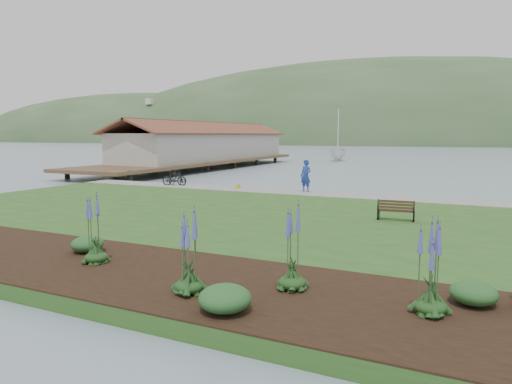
% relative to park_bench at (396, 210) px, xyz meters
% --- Properties ---
extents(ground, '(600.00, 600.00, 0.00)m').
position_rel_park_bench_xyz_m(ground, '(-5.82, -0.22, -0.84)').
color(ground, gray).
rests_on(ground, ground).
extents(lawn, '(34.00, 20.00, 0.40)m').
position_rel_park_bench_xyz_m(lawn, '(-5.82, -2.22, -0.64)').
color(lawn, '#27501C').
rests_on(lawn, ground).
extents(shoreline_path, '(34.00, 2.20, 0.03)m').
position_rel_park_bench_xyz_m(shoreline_path, '(-5.82, 6.68, -0.43)').
color(shoreline_path, gray).
rests_on(shoreline_path, lawn).
extents(garden_bed, '(24.00, 4.40, 0.04)m').
position_rel_park_bench_xyz_m(garden_bed, '(-2.82, -10.02, -0.42)').
color(garden_bed, black).
rests_on(garden_bed, lawn).
extents(far_hillside, '(580.00, 80.00, 38.00)m').
position_rel_park_bench_xyz_m(far_hillside, '(14.18, 169.78, -0.84)').
color(far_hillside, '#35552F').
rests_on(far_hillside, ground).
extents(pier_pavilion, '(8.00, 36.00, 5.40)m').
position_rel_park_bench_xyz_m(pier_pavilion, '(-25.82, 27.30, 1.80)').
color(pier_pavilion, '#4C3826').
rests_on(pier_pavilion, ground).
extents(park_bench, '(1.47, 0.67, 0.89)m').
position_rel_park_bench_xyz_m(park_bench, '(0.00, 0.00, 0.00)').
color(park_bench, black).
rests_on(park_bench, lawn).
extents(person, '(0.98, 0.81, 2.33)m').
position_rel_park_bench_xyz_m(person, '(-6.43, 7.28, 0.72)').
color(person, '#203B93').
rests_on(person, lawn).
extents(bicycle_a, '(0.72, 1.59, 0.81)m').
position_rel_park_bench_xyz_m(bicycle_a, '(-15.64, 6.90, -0.04)').
color(bicycle_a, black).
rests_on(bicycle_a, lawn).
extents(bicycle_b, '(1.01, 1.76, 1.02)m').
position_rel_park_bench_xyz_m(bicycle_b, '(-15.75, 6.74, 0.07)').
color(bicycle_b, black).
rests_on(bicycle_b, lawn).
extents(sailboat, '(9.33, 9.50, 24.23)m').
position_rel_park_bench_xyz_m(sailboat, '(-15.46, 47.23, -0.84)').
color(sailboat, silver).
rests_on(sailboat, ground).
extents(pannier, '(0.24, 0.31, 0.29)m').
position_rel_park_bench_xyz_m(pannier, '(-10.95, 6.98, -0.30)').
color(pannier, gold).
rests_on(pannier, lawn).
extents(echium_0, '(0.62, 0.62, 2.06)m').
position_rel_park_bench_xyz_m(echium_0, '(-2.72, -10.93, 0.47)').
color(echium_0, '#163A15').
rests_on(echium_0, garden_bed).
extents(echium_1, '(0.62, 0.62, 2.24)m').
position_rel_park_bench_xyz_m(echium_1, '(-0.79, -9.73, 0.45)').
color(echium_1, '#163A15').
rests_on(echium_1, garden_bed).
extents(echium_2, '(0.62, 0.62, 1.95)m').
position_rel_park_bench_xyz_m(echium_2, '(2.13, -9.91, 0.42)').
color(echium_2, '#163A15').
rests_on(echium_2, garden_bed).
extents(echium_4, '(0.62, 0.62, 2.29)m').
position_rel_park_bench_xyz_m(echium_4, '(-6.33, -10.02, 0.54)').
color(echium_4, '#163A15').
rests_on(echium_4, garden_bed).
extents(shrub_0, '(0.95, 0.95, 0.47)m').
position_rel_park_bench_xyz_m(shrub_0, '(-7.42, -9.26, -0.17)').
color(shrub_0, '#1E4C21').
rests_on(shrub_0, garden_bed).
extents(shrub_1, '(1.05, 1.05, 0.53)m').
position_rel_park_bench_xyz_m(shrub_1, '(-1.51, -11.50, -0.14)').
color(shrub_1, '#1E4C21').
rests_on(shrub_1, garden_bed).
extents(shrub_2, '(0.94, 0.94, 0.47)m').
position_rel_park_bench_xyz_m(shrub_2, '(2.89, -8.99, -0.17)').
color(shrub_2, '#1E4C21').
rests_on(shrub_2, garden_bed).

